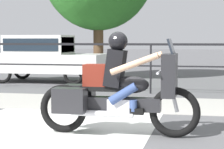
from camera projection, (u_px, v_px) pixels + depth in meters
The scene contains 6 objects.
ground_plane at pixel (105, 138), 6.40m from camera, with size 120.00×120.00×0.00m, color #565659.
sidewalk_band at pixel (139, 104), 9.72m from camera, with size 44.00×2.40×0.01m, color #A8A59E.
crosswalk_band at pixel (36, 137), 6.42m from camera, with size 3.27×6.00×0.01m, color silver.
fence_railing at pixel (151, 54), 11.57m from camera, with size 36.00×0.05×1.34m.
motorcycle at pixel (117, 90), 6.53m from camera, with size 2.46×0.76×1.56m.
parked_car at pixel (43, 55), 14.79m from camera, with size 3.96×1.74×1.59m.
Camera 1 is at (1.43, -6.15, 1.43)m, focal length 70.00 mm.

